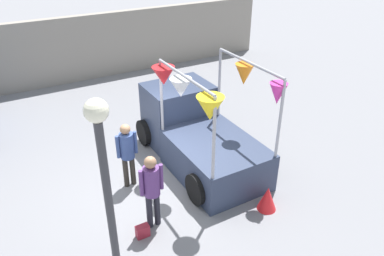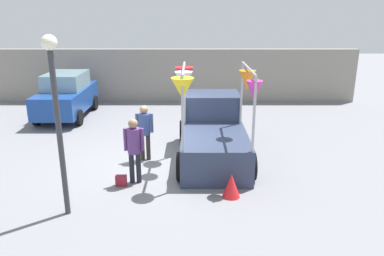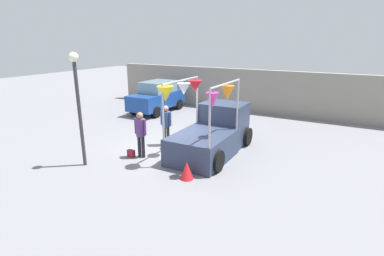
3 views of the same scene
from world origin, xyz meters
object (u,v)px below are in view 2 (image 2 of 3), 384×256
person_customer (133,145)px  parked_car (66,95)px  folded_kite_bundle_crimson (231,185)px  street_lamp (55,103)px  person_vendor (144,127)px  handbag (120,181)px  vendor_truck (211,130)px

person_customer → parked_car: bearing=120.6°
folded_kite_bundle_crimson → street_lamp: bearing=-168.3°
person_vendor → folded_kite_bundle_crimson: bearing=-45.2°
handbag → person_vendor: bearing=76.6°
person_vendor → handbag: bearing=-103.4°
parked_car → handbag: parked_car is taller
folded_kite_bundle_crimson → parked_car: bearing=130.8°
person_vendor → street_lamp: bearing=-113.5°
street_lamp → person_customer: bearing=50.7°
person_vendor → folded_kite_bundle_crimson: person_vendor is taller
parked_car → folded_kite_bundle_crimson: parked_car is taller
person_customer → folded_kite_bundle_crimson: (2.46, -0.81, -0.77)m
vendor_truck → handbag: bearing=-139.6°
street_lamp → vendor_truck: bearing=45.6°
parked_car → person_customer: parked_car is taller
person_customer → street_lamp: street_lamp is taller
person_vendor → street_lamp: size_ratio=0.43×
handbag → parked_car: bearing=117.6°
parked_car → person_vendor: bearing=-51.3°
person_customer → handbag: person_customer is taller
person_customer → street_lamp: bearing=-129.3°
handbag → folded_kite_bundle_crimson: 2.88m
street_lamp → parked_car: bearing=107.4°
vendor_truck → person_customer: 2.86m
handbag → folded_kite_bundle_crimson: bearing=-12.2°
handbag → street_lamp: 2.96m
person_customer → person_vendor: person_customer is taller
folded_kite_bundle_crimson → person_customer: bearing=161.8°
person_customer → folded_kite_bundle_crimson: 2.70m
person_customer → folded_kite_bundle_crimson: size_ratio=2.93×
vendor_truck → parked_car: vendor_truck is taller
vendor_truck → handbag: (-2.48, -2.11, -0.72)m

